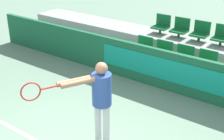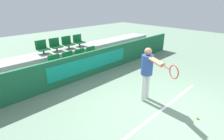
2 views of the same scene
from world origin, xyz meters
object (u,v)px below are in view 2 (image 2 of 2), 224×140
tennis_player (148,69)px  stadium_chair_0 (56,63)px  stadium_chair_7 (79,41)px  stadium_chair_2 (81,56)px  stadium_chair_1 (69,59)px  stadium_chair_6 (68,43)px  stadium_chair_5 (56,45)px  tennis_ball (197,118)px  stadium_chair_3 (92,53)px  stadium_chair_4 (42,47)px

tennis_player → stadium_chair_0: bearing=135.2°
stadium_chair_7 → stadium_chair_2: bearing=-120.3°
stadium_chair_1 → stadium_chair_6: bearing=59.7°
stadium_chair_0 → stadium_chair_1: same height
stadium_chair_2 → stadium_chair_5: bearing=120.3°
stadium_chair_6 → tennis_ball: bearing=-88.9°
stadium_chair_2 → tennis_player: (-0.08, -3.44, 0.38)m
stadium_chair_5 → stadium_chair_6: size_ratio=1.00×
stadium_chair_0 → tennis_ball: stadium_chair_0 is taller
stadium_chair_1 → tennis_ball: size_ratio=8.28×
stadium_chair_5 → stadium_chair_3: bearing=-40.6°
stadium_chair_0 → stadium_chair_2: size_ratio=1.00×
tennis_player → stadium_chair_6: bearing=116.0°
stadium_chair_3 → tennis_ball: (-0.49, -4.94, -0.63)m
stadium_chair_4 → stadium_chair_6: 1.21m
stadium_chair_0 → stadium_chair_3: bearing=0.0°
stadium_chair_4 → stadium_chair_7: size_ratio=1.00×
stadium_chair_5 → tennis_player: bearing=-83.4°
tennis_player → stadium_chair_2: bearing=115.7°
stadium_chair_7 → stadium_chair_6: bearing=180.0°
stadium_chair_6 → tennis_ball: 6.07m
stadium_chair_3 → stadium_chair_0: bearing=180.0°
stadium_chair_6 → stadium_chair_7: (0.61, 0.00, 0.00)m
stadium_chair_0 → stadium_chair_7: (1.82, 1.04, 0.41)m
stadium_chair_1 → stadium_chair_6: stadium_chair_6 is taller
stadium_chair_1 → tennis_ball: stadium_chair_1 is taller
tennis_player → stadium_chair_1: bearing=125.7°
stadium_chair_3 → tennis_player: 3.53m
stadium_chair_6 → stadium_chair_3: bearing=-59.7°
stadium_chair_1 → stadium_chair_5: size_ratio=1.00×
stadium_chair_0 → stadium_chair_5: bearing=59.7°
stadium_chair_7 → tennis_ball: 6.09m
tennis_ball → stadium_chair_7: bearing=85.3°
stadium_chair_5 → stadium_chair_1: bearing=-90.0°
tennis_player → tennis_ball: bearing=-55.3°
stadium_chair_2 → stadium_chair_4: 1.65m
stadium_chair_1 → stadium_chair_6: size_ratio=1.00×
stadium_chair_3 → stadium_chair_5: size_ratio=1.00×
stadium_chair_7 → tennis_player: size_ratio=0.33×
stadium_chair_0 → stadium_chair_7: 2.13m
stadium_chair_6 → stadium_chair_7: same height
stadium_chair_2 → stadium_chair_3: same height
stadium_chair_6 → stadium_chair_1: bearing=-120.3°
stadium_chair_2 → tennis_player: 3.46m
stadium_chair_0 → stadium_chair_4: stadium_chair_4 is taller
stadium_chair_0 → stadium_chair_4: 1.11m
stadium_chair_2 → stadium_chair_7: stadium_chair_7 is taller
tennis_player → tennis_ball: tennis_player is taller
stadium_chair_2 → tennis_player: tennis_player is taller
stadium_chair_4 → stadium_chair_6: bearing=0.0°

